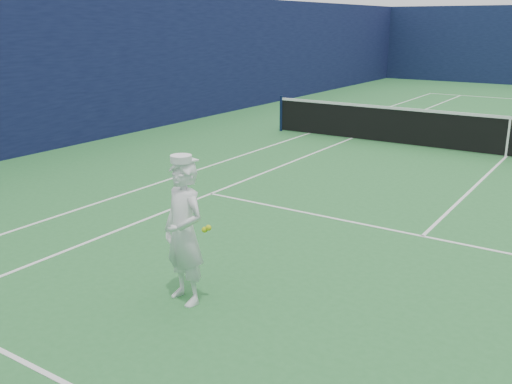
{
  "coord_description": "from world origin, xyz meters",
  "views": [
    {
      "loc": [
        2.38,
        -14.67,
        3.17
      ],
      "look_at": [
        -1.68,
        -8.52,
        0.97
      ],
      "focal_mm": 40.0,
      "sensor_mm": 36.0,
      "label": 1
    }
  ],
  "objects": [
    {
      "name": "ground",
      "position": [
        0.0,
        0.0,
        0.0
      ],
      "size": [
        80.0,
        80.0,
        0.0
      ],
      "primitive_type": "plane",
      "color": "#2B7236",
      "rests_on": "ground"
    },
    {
      "name": "court_markings",
      "position": [
        0.0,
        0.0,
        0.0
      ],
      "size": [
        11.03,
        23.83,
        0.01
      ],
      "color": "white",
      "rests_on": "ground"
    },
    {
      "name": "tennis_net",
      "position": [
        0.0,
        0.0,
        0.55
      ],
      "size": [
        12.88,
        0.09,
        1.07
      ],
      "color": "#141E4C",
      "rests_on": "ground"
    },
    {
      "name": "tennis_player",
      "position": [
        -1.68,
        -10.02,
        0.86
      ],
      "size": [
        0.74,
        0.62,
        1.77
      ],
      "rotation": [
        0.0,
        0.0,
        -0.24
      ],
      "color": "white",
      "rests_on": "ground"
    }
  ]
}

